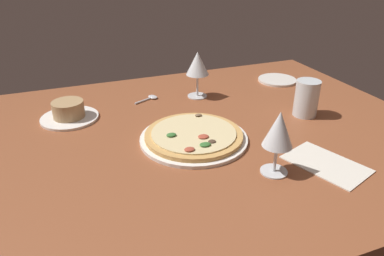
{
  "coord_description": "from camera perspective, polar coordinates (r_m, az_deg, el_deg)",
  "views": [
    {
      "loc": [
        -33.41,
        -88.81,
        54.47
      ],
      "look_at": [
        0.16,
        -1.82,
        7.0
      ],
      "focal_mm": 33.79,
      "sensor_mm": 36.0,
      "label": 1
    }
  ],
  "objects": [
    {
      "name": "ramekin_on_saucer",
      "position": [
        1.23,
        -18.87,
        2.39
      ],
      "size": [
        18.34,
        18.34,
        6.08
      ],
      "color": "white",
      "rests_on": "dining_table"
    },
    {
      "name": "wine_glass_far",
      "position": [
        0.87,
        13.51,
        -0.54
      ],
      "size": [
        7.35,
        7.35,
        16.51
      ],
      "color": "silver",
      "rests_on": "dining_table"
    },
    {
      "name": "side_plate",
      "position": [
        1.55,
        13.3,
        7.39
      ],
      "size": [
        15.58,
        15.58,
        0.9
      ],
      "primitive_type": "cylinder",
      "color": "silver",
      "rests_on": "dining_table"
    },
    {
      "name": "pizza_main",
      "position": [
        1.04,
        0.45,
        -1.3
      ],
      "size": [
        31.09,
        31.09,
        3.37
      ],
      "color": "white",
      "rests_on": "dining_table"
    },
    {
      "name": "spoon",
      "position": [
        1.33,
        -6.57,
        4.75
      ],
      "size": [
        9.74,
        6.28,
        1.0
      ],
      "color": "silver",
      "rests_on": "dining_table"
    },
    {
      "name": "dining_table",
      "position": [
        1.08,
        -0.43,
        -1.96
      ],
      "size": [
        150.0,
        110.0,
        4.0
      ],
      "primitive_type": "cube",
      "color": "brown",
      "rests_on": "ground"
    },
    {
      "name": "paper_menu",
      "position": [
        0.99,
        20.39,
        -5.35
      ],
      "size": [
        18.7,
        23.02,
        0.3
      ],
      "primitive_type": "cube",
      "rotation": [
        0.0,
        0.0,
        0.34
      ],
      "color": "silver",
      "rests_on": "dining_table"
    },
    {
      "name": "wine_glass_near",
      "position": [
        1.31,
        0.87,
        9.91
      ],
      "size": [
        8.26,
        8.26,
        16.88
      ],
      "color": "silver",
      "rests_on": "dining_table"
    },
    {
      "name": "water_glass",
      "position": [
        1.23,
        17.59,
        4.27
      ],
      "size": [
        7.74,
        7.74,
        11.91
      ],
      "color": "silver",
      "rests_on": "dining_table"
    }
  ]
}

